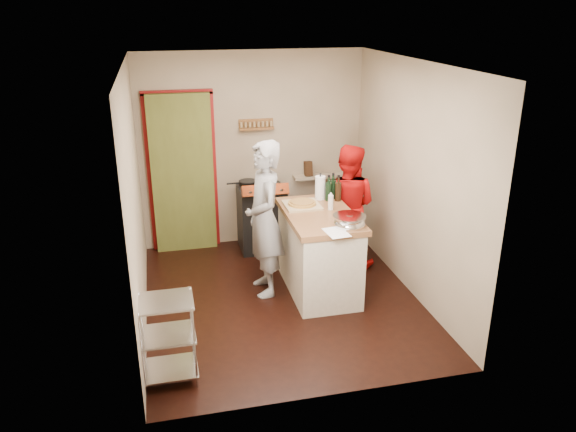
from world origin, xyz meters
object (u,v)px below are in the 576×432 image
Objects in this scene: person_stripe at (264,219)px; island at (319,250)px; wire_shelving at (168,336)px; person_red at (347,206)px; stove at (262,217)px.

island is at bearing 76.25° from person_stripe.
person_stripe reaches higher than wire_shelving.
person_stripe reaches higher than person_red.
person_red reaches higher than wire_shelving.
person_stripe is at bearing -99.07° from stove.
person_stripe is (-0.61, 0.12, 0.39)m from island.
wire_shelving is at bearing 71.35° from person_red.
person_stripe reaches higher than island.
person_red is (1.14, 0.50, -0.11)m from person_stripe.
island is 0.86m from person_red.
person_red reaches higher than stove.
island is 0.74m from person_stripe.
person_red is at bearing 40.12° from wire_shelving.
stove is 1.39m from island.
person_red is at bearing 110.89° from person_stripe.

